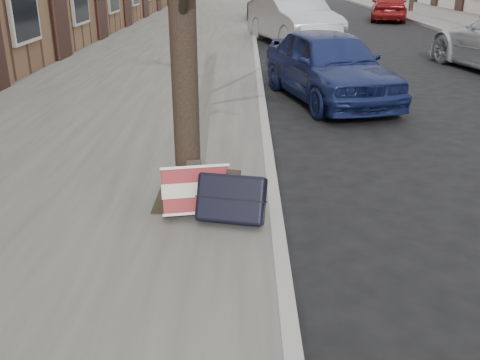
{
  "coord_description": "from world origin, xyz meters",
  "views": [
    {
      "loc": [
        -1.54,
        -3.73,
        2.27
      ],
      "look_at": [
        -1.59,
        0.8,
        0.46
      ],
      "focal_mm": 40.0,
      "sensor_mm": 36.0,
      "label": 1
    }
  ],
  "objects_px": {
    "suitcase_red": "(196,190)",
    "car_near_front": "(329,65)",
    "suitcase_navy": "(231,198)",
    "car_near_mid": "(293,19)"
  },
  "relations": [
    {
      "from": "car_near_front",
      "to": "car_near_mid",
      "type": "distance_m",
      "value": 7.62
    },
    {
      "from": "suitcase_red",
      "to": "car_near_front",
      "type": "height_order",
      "value": "car_near_front"
    },
    {
      "from": "car_near_mid",
      "to": "car_near_front",
      "type": "bearing_deg",
      "value": -106.16
    },
    {
      "from": "suitcase_navy",
      "to": "suitcase_red",
      "type": "bearing_deg",
      "value": 163.86
    },
    {
      "from": "suitcase_navy",
      "to": "car_near_front",
      "type": "bearing_deg",
      "value": 84.53
    },
    {
      "from": "suitcase_red",
      "to": "car_near_front",
      "type": "relative_size",
      "value": 0.16
    },
    {
      "from": "car_near_front",
      "to": "suitcase_red",
      "type": "bearing_deg",
      "value": -125.46
    },
    {
      "from": "suitcase_navy",
      "to": "car_near_front",
      "type": "distance_m",
      "value": 5.55
    },
    {
      "from": "suitcase_navy",
      "to": "car_near_mid",
      "type": "relative_size",
      "value": 0.13
    },
    {
      "from": "suitcase_navy",
      "to": "car_near_front",
      "type": "xyz_separation_m",
      "value": [
        1.62,
        5.31,
        0.28
      ]
    }
  ]
}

